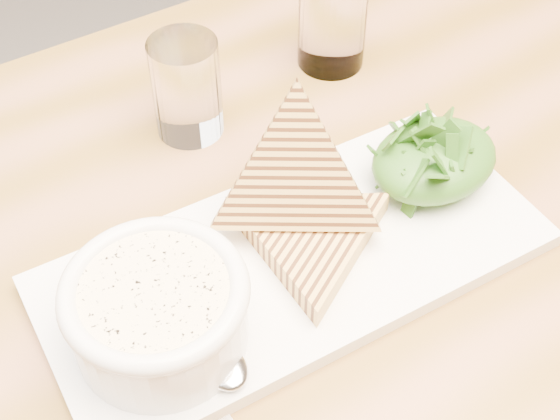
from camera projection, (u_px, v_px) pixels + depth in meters
table_top at (268, 347)px, 0.60m from camera, size 1.34×0.93×0.04m
table_leg_br at (430, 132)px, 1.32m from camera, size 0.06×0.06×0.69m
platter at (294, 261)px, 0.63m from camera, size 0.42×0.22×0.01m
soup_bowl at (159, 318)px, 0.55m from camera, size 0.13×0.13×0.05m
soup at (154, 293)px, 0.53m from camera, size 0.11×0.11×0.01m
bowl_rim at (154, 291)px, 0.53m from camera, size 0.13×0.13×0.01m
sandwich_flat at (311, 239)px, 0.62m from camera, size 0.21×0.21×0.02m
sandwich_lean at (296, 180)px, 0.61m from camera, size 0.22×0.22×0.18m
salad_base at (434, 160)px, 0.66m from camera, size 0.12×0.09×0.04m
arugula_pile at (435, 156)px, 0.66m from camera, size 0.11×0.10×0.05m
spoon_bowl at (224, 366)px, 0.55m from camera, size 0.03×0.05×0.01m
glass_near at (187, 88)px, 0.71m from camera, size 0.06×0.06×0.10m
glass_far at (333, 18)px, 0.78m from camera, size 0.07×0.07×0.11m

